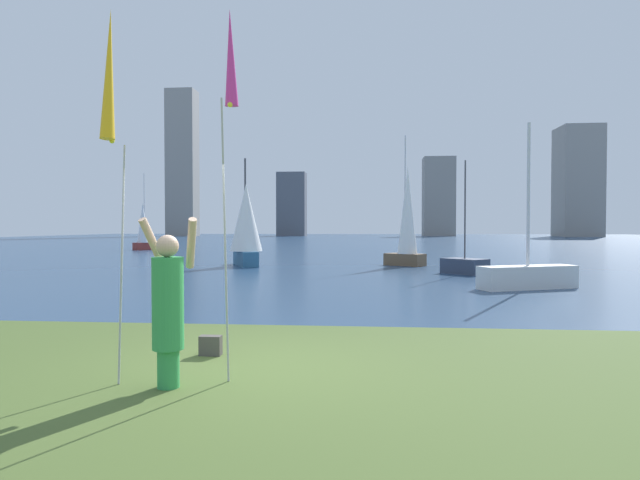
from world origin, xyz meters
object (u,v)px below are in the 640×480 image
at_px(person, 168,304).
at_px(sailboat_3, 465,265).
at_px(bag, 211,345).
at_px(sailboat_4, 143,228).
at_px(sailboat_2, 528,275).
at_px(sailboat_5, 246,225).
at_px(kite_flag_right, 230,69).
at_px(sailboat_1, 407,221).
at_px(kite_flag_left, 110,82).

distance_m(person, sailboat_3, 16.15).
relative_size(bag, sailboat_4, 0.05).
relative_size(sailboat_2, sailboat_4, 0.82).
relative_size(sailboat_3, sailboat_5, 0.88).
height_order(person, bag, person).
distance_m(kite_flag_right, bag, 3.73).
height_order(bag, sailboat_2, sailboat_2).
bearing_deg(bag, kite_flag_right, -61.83).
xyz_separation_m(sailboat_1, sailboat_5, (-7.33, -0.81, -0.19)).
distance_m(kite_flag_left, kite_flag_right, 1.35).
height_order(bag, sailboat_1, sailboat_1).
relative_size(kite_flag_left, kite_flag_right, 0.97).
height_order(kite_flag_left, kite_flag_right, kite_flag_right).
relative_size(sailboat_1, sailboat_5, 1.21).
xyz_separation_m(kite_flag_right, bag, (-0.58, 1.08, -3.52)).
height_order(sailboat_1, sailboat_2, sailboat_1).
xyz_separation_m(person, kite_flag_left, (-0.61, -0.09, 2.46)).
height_order(kite_flag_right, sailboat_5, sailboat_5).
relative_size(kite_flag_right, sailboat_3, 1.01).
height_order(bag, sailboat_4, sailboat_4).
bearing_deg(sailboat_5, sailboat_1, 6.34).
bearing_deg(person, sailboat_4, 98.37).
distance_m(person, kite_flag_right, 2.82).
distance_m(kite_flag_right, sailboat_2, 12.04).
xyz_separation_m(sailboat_2, sailboat_4, (-21.76, 23.83, 1.33)).
xyz_separation_m(person, sailboat_1, (4.01, 19.16, 1.14)).
height_order(person, sailboat_5, sailboat_5).
relative_size(sailboat_4, sailboat_5, 1.19).
bearing_deg(sailboat_2, kite_flag_left, -125.89).
xyz_separation_m(person, kite_flag_right, (0.61, 0.43, 2.72)).
distance_m(kite_flag_right, sailboat_4, 37.07).
bearing_deg(person, sailboat_2, 40.84).
height_order(kite_flag_right, sailboat_1, sailboat_1).
relative_size(bag, sailboat_2, 0.06).
bearing_deg(sailboat_4, sailboat_1, -38.14).
distance_m(person, sailboat_1, 19.60).
relative_size(person, sailboat_1, 0.32).
bearing_deg(sailboat_3, kite_flag_left, -113.29).
xyz_separation_m(person, sailboat_2, (6.84, 10.20, -0.55)).
xyz_separation_m(sailboat_3, sailboat_4, (-20.82, 19.01, 1.39)).
bearing_deg(bag, sailboat_5, 101.27).
height_order(person, sailboat_3, sailboat_3).
bearing_deg(kite_flag_left, sailboat_5, 98.37).
distance_m(kite_flag_left, sailboat_1, 19.84).
bearing_deg(person, sailboat_1, 62.86).
bearing_deg(kite_flag_right, person, -145.06).
bearing_deg(sailboat_3, person, -111.43).
bearing_deg(sailboat_1, sailboat_2, -72.49).
distance_m(sailboat_4, sailboat_5, 19.51).
bearing_deg(bag, sailboat_2, 51.94).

